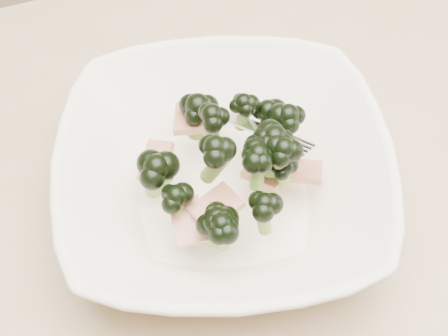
{
  "coord_description": "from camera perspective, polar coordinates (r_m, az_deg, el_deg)",
  "views": [
    {
      "loc": [
        -0.23,
        -0.29,
        1.27
      ],
      "look_at": [
        -0.11,
        0.03,
        0.8
      ],
      "focal_mm": 50.0,
      "sensor_mm": 36.0,
      "label": 1
    }
  ],
  "objects": [
    {
      "name": "dining_table",
      "position": [
        0.72,
        8.87,
        -6.11
      ],
      "size": [
        1.2,
        0.8,
        0.75
      ],
      "color": "tan",
      "rests_on": "ground"
    },
    {
      "name": "broccoli_dish",
      "position": [
        0.59,
        0.08,
        -0.49
      ],
      "size": [
        0.39,
        0.39,
        0.12
      ],
      "color": "#F0E6CB",
      "rests_on": "dining_table"
    }
  ]
}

